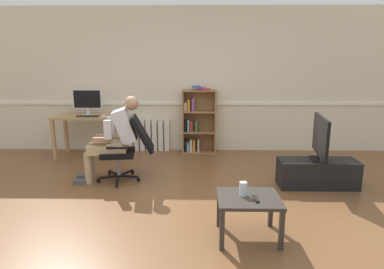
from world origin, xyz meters
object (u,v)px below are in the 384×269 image
at_px(imac_monitor, 87,100).
at_px(spare_remote, 256,199).
at_px(computer_desk, 91,121).
at_px(office_chair, 129,146).
at_px(person_seated, 114,137).
at_px(bookshelf, 197,122).
at_px(radiator, 145,135).
at_px(coffee_table, 249,203).
at_px(tv_stand, 317,173).
at_px(tv_screen, 321,138).
at_px(computer_mouse, 104,116).
at_px(keyboard, 88,116).
at_px(drinking_glass, 243,189).

xyz_separation_m(imac_monitor, spare_remote, (2.56, -2.99, -0.59)).
xyz_separation_m(computer_desk, office_chair, (0.95, -1.24, -0.13)).
height_order(person_seated, spare_remote, person_seated).
height_order(computer_desk, person_seated, person_seated).
xyz_separation_m(bookshelf, radiator, (-1.00, 0.10, -0.29)).
height_order(coffee_table, spare_remote, spare_remote).
distance_m(tv_stand, tv_screen, 0.51).
bearing_deg(computer_mouse, keyboard, -175.92).
height_order(office_chair, spare_remote, office_chair).
xyz_separation_m(keyboard, person_seated, (0.75, -1.13, -0.11)).
bearing_deg(spare_remote, coffee_table, 127.45).
bearing_deg(imac_monitor, keyboard, -74.49).
distance_m(bookshelf, person_seated, 1.95).
relative_size(imac_monitor, drinking_glass, 3.81).
bearing_deg(computer_desk, coffee_table, -49.31).
bearing_deg(keyboard, person_seated, -56.35).
bearing_deg(radiator, tv_stand, -34.66).
height_order(imac_monitor, coffee_table, imac_monitor).
relative_size(radiator, tv_screen, 1.07).
xyz_separation_m(tv_stand, spare_remote, (-1.11, -1.44, 0.24)).
xyz_separation_m(computer_desk, drinking_glass, (2.39, -2.81, -0.15)).
relative_size(radiator, tv_stand, 0.87).
height_order(computer_desk, keyboard, keyboard).
relative_size(bookshelf, office_chair, 1.33).
relative_size(computer_mouse, drinking_glass, 0.72).
xyz_separation_m(keyboard, tv_stand, (3.61, -1.33, -0.57)).
xyz_separation_m(office_chair, spare_remote, (1.55, -1.67, -0.09)).
bearing_deg(person_seated, coffee_table, 40.27).
bearing_deg(drinking_glass, computer_mouse, 128.15).
height_order(computer_mouse, office_chair, office_chair).
relative_size(keyboard, coffee_table, 0.62).
xyz_separation_m(coffee_table, spare_remote, (0.06, -0.06, 0.07)).
height_order(keyboard, coffee_table, keyboard).
bearing_deg(spare_remote, tv_screen, 48.35).
xyz_separation_m(person_seated, tv_screen, (2.86, -0.20, 0.05)).
height_order(radiator, tv_screen, tv_screen).
bearing_deg(computer_mouse, imac_monitor, 149.93).
height_order(imac_monitor, drinking_glass, imac_monitor).
bearing_deg(tv_screen, spare_remote, 151.36).
bearing_deg(drinking_glass, tv_stand, 47.81).
bearing_deg(tv_screen, tv_stand, 90.00).
relative_size(computer_desk, drinking_glass, 8.96).
relative_size(computer_desk, keyboard, 3.30).
height_order(computer_desk, imac_monitor, imac_monitor).
bearing_deg(spare_remote, bookshelf, 96.09).
xyz_separation_m(tv_screen, coffee_table, (-1.16, -1.38, -0.34)).
bearing_deg(coffee_table, spare_remote, -48.45).
height_order(computer_desk, tv_stand, computer_desk).
height_order(tv_stand, tv_screen, tv_screen).
xyz_separation_m(radiator, person_seated, (-0.18, -1.66, 0.35)).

